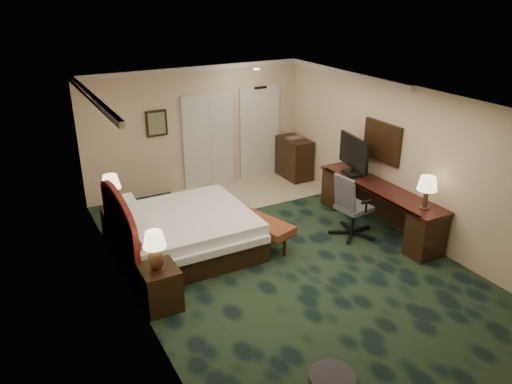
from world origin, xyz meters
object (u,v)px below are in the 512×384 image
bed_bench (257,231)px  minibar (294,158)px  nightstand_near (160,287)px  tv (353,156)px  lamp_far (112,192)px  lamp_near (155,251)px  nightstand_far (116,223)px  bed (186,233)px  desk (378,207)px  desk_chair (354,205)px

bed_bench → minibar: size_ratio=1.50×
nightstand_near → tv: tv is taller
lamp_far → minibar: (4.46, 1.00, -0.40)m
nightstand_near → lamp_near: (-0.04, -0.05, 0.62)m
lamp_near → tv: 4.56m
nightstand_far → bed_bench: bearing=-33.7°
bed → nightstand_near: bed is taller
lamp_far → tv: 4.56m
nightstand_near → desk: desk is taller
nightstand_near → desk: size_ratio=0.22×
nightstand_far → desk: desk is taller
lamp_near → desk: lamp_near is taller
tv → bed: bearing=-173.3°
bed_bench → desk: desk is taller
nightstand_near → desk_chair: 3.85m
lamp_far → desk: size_ratio=0.22×
minibar → lamp_far: bearing=-167.4°
nightstand_near → lamp_far: bearing=90.9°
desk_chair → minibar: 3.06m
lamp_far → desk_chair: size_ratio=0.54×
nightstand_far → desk_chair: desk_chair is taller
nightstand_near → nightstand_far: bearing=90.7°
bed → minibar: size_ratio=2.25×
nightstand_near → desk_chair: size_ratio=0.53×
bed → desk: size_ratio=0.75×
nightstand_far → lamp_near: (-0.01, -2.47, 0.65)m
nightstand_far → bed_bench: 2.56m
lamp_near → desk_chair: (3.85, 0.50, -0.33)m
lamp_near → tv: (4.38, 1.26, 0.29)m
bed → lamp_near: (-0.95, -1.38, 0.59)m
lamp_far → minibar: lamp_far is taller
nightstand_near → bed_bench: (2.10, 1.00, -0.07)m
desk → desk_chair: bearing=-178.7°
bed_bench → desk_chair: desk_chair is taller
nightstand_far → desk_chair: 4.33m
nightstand_near → nightstand_far: 2.42m
lamp_near → minibar: size_ratio=0.62×
bed → lamp_near: bearing=-124.4°
tv → minibar: 2.35m
nightstand_near → nightstand_far: nightstand_near is taller
lamp_near → desk_chair: size_ratio=0.50×
nightstand_near → desk_chair: bearing=6.8°
nightstand_far → tv: (4.37, -1.21, 0.94)m
nightstand_near → desk: (4.40, 0.46, 0.10)m
nightstand_far → desk_chair: size_ratio=0.46×
bed → desk_chair: desk_chair is taller
lamp_far → desk: bearing=-24.1°
nightstand_near → minibar: bearing=37.9°
desk → nightstand_far: bearing=156.2°
desk_chair → minibar: bearing=71.8°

